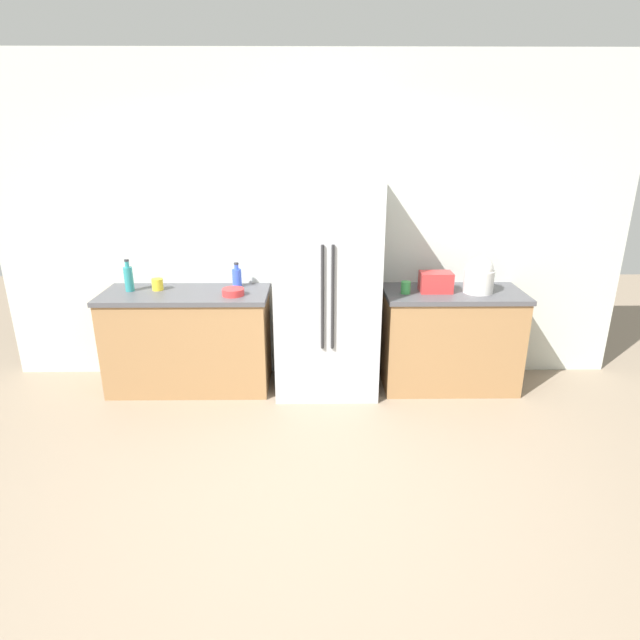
% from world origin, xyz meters
% --- Properties ---
extents(ground_plane, '(11.16, 11.16, 0.00)m').
position_xyz_m(ground_plane, '(0.00, 0.00, 0.00)').
color(ground_plane, gray).
extents(kitchen_back_panel, '(5.58, 0.10, 2.80)m').
position_xyz_m(kitchen_back_panel, '(0.00, 1.97, 1.40)').
color(kitchen_back_panel, silver).
rests_on(kitchen_back_panel, ground_plane).
extents(counter_left, '(1.41, 0.60, 0.88)m').
position_xyz_m(counter_left, '(-1.10, 1.63, 0.44)').
color(counter_left, '#9E7247').
rests_on(counter_left, ground_plane).
extents(counter_right, '(1.19, 0.60, 0.88)m').
position_xyz_m(counter_right, '(1.21, 1.63, 0.44)').
color(counter_right, '#9E7247').
rests_on(counter_right, ground_plane).
extents(refrigerator, '(0.87, 0.66, 1.88)m').
position_xyz_m(refrigerator, '(0.11, 1.58, 0.94)').
color(refrigerator, '#B7BABF').
rests_on(refrigerator, ground_plane).
extents(toaster, '(0.27, 0.18, 0.17)m').
position_xyz_m(toaster, '(1.04, 1.62, 0.97)').
color(toaster, red).
rests_on(toaster, counter_right).
extents(rice_cooker, '(0.25, 0.25, 0.31)m').
position_xyz_m(rice_cooker, '(1.40, 1.60, 1.02)').
color(rice_cooker, silver).
rests_on(rice_cooker, counter_right).
extents(bottle_a, '(0.08, 0.08, 0.22)m').
position_xyz_m(bottle_a, '(-0.67, 1.79, 0.97)').
color(bottle_a, blue).
rests_on(bottle_a, counter_left).
extents(bottle_b, '(0.07, 0.07, 0.28)m').
position_xyz_m(bottle_b, '(-1.57, 1.67, 0.99)').
color(bottle_b, teal).
rests_on(bottle_b, counter_left).
extents(cup_a, '(0.09, 0.09, 0.10)m').
position_xyz_m(cup_a, '(-1.34, 1.70, 0.93)').
color(cup_a, yellow).
rests_on(cup_a, counter_left).
extents(cup_b, '(0.08, 0.08, 0.10)m').
position_xyz_m(cup_b, '(0.78, 1.57, 0.93)').
color(cup_b, green).
rests_on(cup_b, counter_right).
extents(bowl_a, '(0.18, 0.18, 0.06)m').
position_xyz_m(bowl_a, '(-0.67, 1.53, 0.91)').
color(bowl_a, red).
rests_on(bowl_a, counter_left).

